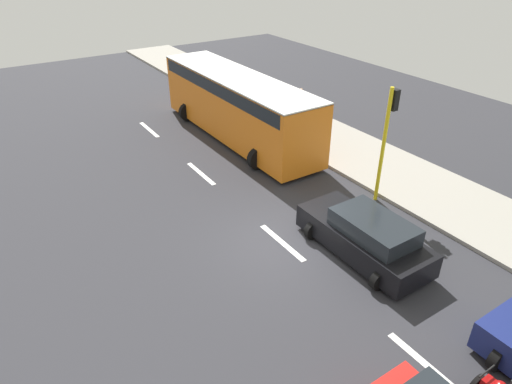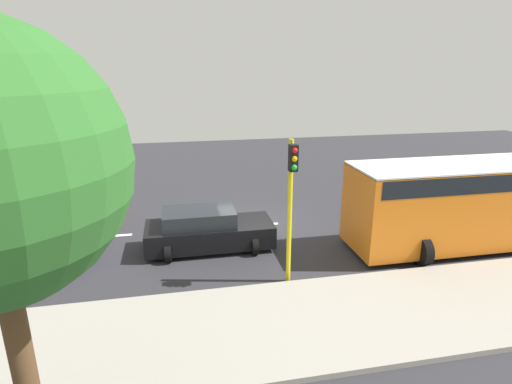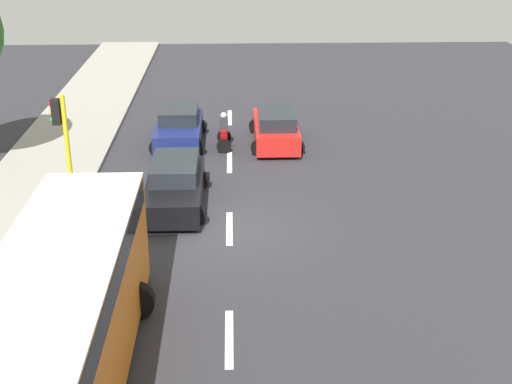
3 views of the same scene
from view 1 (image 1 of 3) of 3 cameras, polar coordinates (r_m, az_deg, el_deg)
The scene contains 10 objects.
ground_plane at distance 15.43m, azimuth 3.32°, elevation -6.55°, with size 40.00×60.00×0.10m, color #2D2D33.
sidewalk at distance 19.74m, azimuth 19.98°, elevation 0.78°, with size 4.00×60.00×0.15m, color #9E998E.
lane_stripe_north at distance 12.43m, azimuth 20.89°, elevation -19.87°, with size 0.20×2.40×0.01m, color white.
lane_stripe_mid at distance 15.39m, azimuth 3.32°, elevation -6.38°, with size 0.20×2.40×0.01m, color white.
lane_stripe_south at distance 19.78m, azimuth -6.96°, elevation 2.33°, with size 0.20×2.40×0.01m, color white.
lane_stripe_far_south at distance 24.85m, azimuth -13.33°, elevation 7.68°, with size 0.20×2.40×0.01m, color white.
car_black at distance 14.87m, azimuth 13.64°, elevation -5.44°, with size 2.26×4.60×1.52m.
city_bus at distance 22.63m, azimuth -2.36°, elevation 11.24°, with size 3.20×11.00×3.16m.
pedestrian_near_signal at distance 25.19m, azimuth 5.64°, elevation 11.21°, with size 0.40×0.24×1.69m.
traffic_light_corner at distance 17.16m, azimuth 16.30°, elevation 7.63°, with size 0.49×0.24×4.50m.
Camera 1 is at (-7.51, -9.86, 9.14)m, focal length 31.67 mm.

